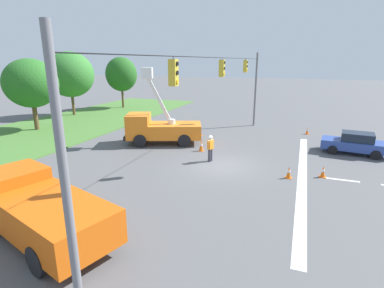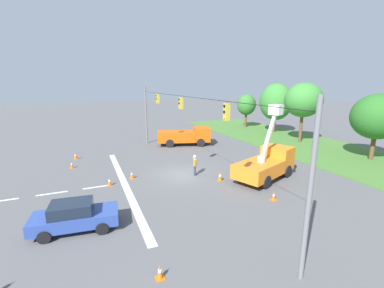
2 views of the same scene
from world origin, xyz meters
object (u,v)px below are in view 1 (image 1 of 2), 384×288
at_px(tree_east, 31,83).
at_px(road_worker, 210,147).
at_px(traffic_cone_lane_edge_b, 201,146).
at_px(traffic_cone_foreground_left, 200,132).
at_px(traffic_cone_foreground_right, 289,172).
at_px(utility_truck_bucket_lift, 160,127).
at_px(traffic_cone_near_bucket, 323,172).
at_px(tree_far_east, 70,75).
at_px(utility_truck_support_near, 39,208).
at_px(traffic_cone_lane_edge_a, 307,131).
at_px(tree_east_end, 121,74).
at_px(sedan_blue, 355,143).

distance_m(tree_east, road_worker, 18.74).
xyz_separation_m(road_worker, traffic_cone_lane_edge_b, (2.02, 1.31, -0.60)).
bearing_deg(traffic_cone_foreground_left, traffic_cone_foreground_right, -134.27).
distance_m(utility_truck_bucket_lift, traffic_cone_near_bucket, 12.50).
height_order(tree_far_east, road_worker, tree_far_east).
bearing_deg(road_worker, traffic_cone_foreground_right, -104.20).
height_order(utility_truck_support_near, traffic_cone_foreground_right, utility_truck_support_near).
distance_m(road_worker, traffic_cone_lane_edge_a, 11.99).
height_order(traffic_cone_foreground_left, traffic_cone_lane_edge_b, traffic_cone_lane_edge_b).
relative_size(tree_east_end, traffic_cone_lane_edge_a, 11.15).
bearing_deg(traffic_cone_lane_edge_b, tree_far_east, 65.74).
height_order(tree_far_east, sedan_blue, tree_far_east).
xyz_separation_m(tree_east_end, sedan_blue, (-12.67, -27.37, -3.84)).
xyz_separation_m(utility_truck_support_near, traffic_cone_foreground_right, (9.37, -8.44, -0.83)).
height_order(sedan_blue, traffic_cone_lane_edge_a, sedan_blue).
height_order(road_worker, traffic_cone_lane_edge_a, road_worker).
bearing_deg(utility_truck_support_near, utility_truck_bucket_lift, 7.26).
bearing_deg(utility_truck_support_near, traffic_cone_near_bucket, -45.22).
bearing_deg(traffic_cone_lane_edge_a, road_worker, 149.67).
relative_size(tree_east, traffic_cone_near_bucket, 9.65).
relative_size(utility_truck_bucket_lift, traffic_cone_foreground_right, 9.26).
bearing_deg(traffic_cone_lane_edge_a, tree_far_east, 89.23).
distance_m(sedan_blue, traffic_cone_foreground_left, 12.13).
height_order(traffic_cone_foreground_left, traffic_cone_lane_edge_a, traffic_cone_lane_edge_a).
xyz_separation_m(utility_truck_support_near, road_worker, (10.64, -3.40, -0.17)).
bearing_deg(traffic_cone_lane_edge_a, tree_east, 106.89).
distance_m(sedan_blue, traffic_cone_near_bucket, 6.08).
distance_m(tree_far_east, sedan_blue, 30.48).
distance_m(road_worker, traffic_cone_foreground_right, 5.24).
bearing_deg(tree_far_east, traffic_cone_lane_edge_a, -90.77).
bearing_deg(traffic_cone_foreground_left, road_worker, -155.89).
bearing_deg(road_worker, utility_truck_bucket_lift, 60.43).
relative_size(tree_east, tree_far_east, 0.89).
bearing_deg(traffic_cone_foreground_left, sedan_blue, -96.08).
relative_size(utility_truck_bucket_lift, sedan_blue, 1.45).
distance_m(tree_far_east, utility_truck_support_near, 27.60).
bearing_deg(traffic_cone_lane_edge_a, utility_truck_support_near, 155.76).
bearing_deg(sedan_blue, tree_east, 94.60).
bearing_deg(utility_truck_support_near, tree_east_end, 27.47).
xyz_separation_m(utility_truck_bucket_lift, sedan_blue, (2.26, -14.29, -0.54)).
xyz_separation_m(traffic_cone_foreground_right, traffic_cone_lane_edge_b, (3.30, 6.35, 0.06)).
relative_size(utility_truck_bucket_lift, road_worker, 3.65).
xyz_separation_m(utility_truck_support_near, traffic_cone_lane_edge_a, (20.97, -9.44, -0.87)).
xyz_separation_m(tree_east, sedan_blue, (2.20, -27.35, -3.63)).
bearing_deg(utility_truck_support_near, traffic_cone_foreground_left, -1.71).
height_order(tree_east, road_worker, tree_east).
distance_m(tree_east_end, traffic_cone_lane_edge_b, 23.53).
bearing_deg(tree_far_east, traffic_cone_foreground_right, -115.07).
relative_size(tree_east, sedan_blue, 1.49).
distance_m(tree_far_east, traffic_cone_foreground_left, 18.71).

